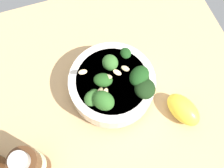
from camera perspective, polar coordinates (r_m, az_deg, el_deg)
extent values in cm
cube|color=tan|center=(55.36, -1.43, -7.37)|extent=(67.46, 67.46, 3.16)
cylinder|color=silver|center=(54.81, 0.00, -1.31)|extent=(9.62, 9.62, 1.52)
cylinder|color=silver|center=(51.99, 0.00, -0.08)|extent=(17.48, 17.48, 4.57)
cylinder|color=beige|center=(50.25, 0.00, 0.75)|extent=(14.43, 14.43, 0.80)
cylinder|color=#2F662B|center=(49.83, -4.32, -3.87)|extent=(1.58, 1.58, 1.49)
ellipsoid|color=#386B2B|center=(48.29, -4.46, -3.24)|extent=(4.42, 4.49, 3.38)
cylinder|color=#3C7A32|center=(54.48, 2.99, 5.96)|extent=(1.22, 1.24, 1.69)
ellipsoid|color=#194216|center=(53.18, 3.07, 6.73)|extent=(3.35, 2.84, 2.76)
cylinder|color=#589D47|center=(51.64, -0.41, 4.05)|extent=(1.49, 1.40, 1.24)
ellipsoid|color=#386B2B|center=(50.25, -0.42, 4.86)|extent=(4.28, 3.48, 3.76)
cylinder|color=#2F662B|center=(50.00, -1.96, 0.11)|extent=(1.69, 1.91, 1.99)
ellipsoid|color=#23511C|center=(48.41, -2.03, 0.91)|extent=(4.58, 4.75, 3.21)
cylinder|color=#2F662B|center=(50.25, -3.93, -3.26)|extent=(1.41, 1.55, 1.72)
ellipsoid|color=#2D6023|center=(48.84, -4.04, -2.68)|extent=(3.21, 3.45, 2.65)
cylinder|color=#2F662B|center=(51.59, 6.27, -0.03)|extent=(1.48, 1.24, 1.64)
ellipsoid|color=black|center=(50.26, 6.44, 0.61)|extent=(2.95, 2.88, 2.61)
cylinder|color=#3C7A32|center=(48.96, -1.61, -4.31)|extent=(2.05, 1.99, 1.15)
ellipsoid|color=#2D6023|center=(47.41, -1.66, -3.69)|extent=(6.01, 5.70, 4.32)
cylinder|color=#589D47|center=(50.99, 7.21, -1.78)|extent=(1.72, 1.81, 1.62)
ellipsoid|color=black|center=(49.36, 7.45, -1.04)|extent=(6.22, 6.72, 4.49)
cylinder|color=#2F662B|center=(51.50, 5.96, 0.95)|extent=(1.77, 1.69, 1.79)
ellipsoid|color=#194216|center=(49.78, 6.17, 1.83)|extent=(6.45, 6.15, 4.33)
cylinder|color=#2F662B|center=(51.81, 6.46, 0.48)|extent=(1.72, 1.60, 1.73)
ellipsoid|color=black|center=(50.29, 6.66, 1.24)|extent=(4.85, 4.71, 4.22)
ellipsoid|color=#DBBC84|center=(48.20, -2.32, -1.39)|extent=(2.00, 1.90, 1.07)
ellipsoid|color=#DBBC84|center=(48.47, -6.61, 2.72)|extent=(1.22, 1.84, 1.03)
ellipsoid|color=#DBBC84|center=(48.35, -1.51, -1.85)|extent=(2.06, 1.93, 0.73)
ellipsoid|color=#DBBC84|center=(50.49, 3.04, 3.51)|extent=(2.01, 2.01, 0.73)
ellipsoid|color=#DBBC84|center=(49.40, 1.19, 2.63)|extent=(1.91, 2.02, 1.00)
ellipsoid|color=#DBBC84|center=(50.10, 6.06, 1.73)|extent=(1.74, 2.01, 1.12)
ellipsoid|color=#DBBC84|center=(47.98, -0.99, 1.69)|extent=(1.90, 2.05, 0.82)
ellipsoid|color=yellow|center=(53.78, 15.77, -5.57)|extent=(9.07, 7.28, 4.52)
cylinder|color=#472814|center=(48.97, -17.88, -16.92)|extent=(5.01, 5.01, 10.31)
cylinder|color=#B7B2A8|center=(43.31, -20.21, -16.00)|extent=(3.12, 3.12, 1.66)
cylinder|color=#D0F0B5|center=(48.71, -17.98, -16.88)|extent=(5.12, 5.12, 2.74)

